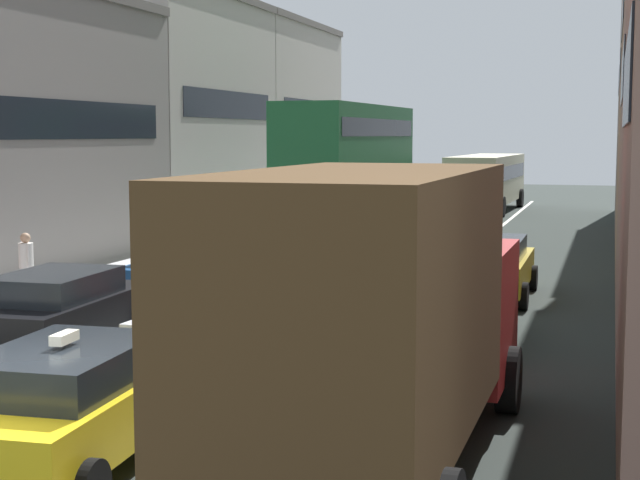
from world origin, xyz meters
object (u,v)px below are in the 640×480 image
hatchback_centre_lane_third (327,271)px  pedestrian_near_kerb (26,263)px  coupe_centre_lane_fourth (382,244)px  bus_mid_queue_primary (349,165)px  sedan_centre_lane_second (229,318)px  sedan_right_lane_behind_truck (446,302)px  wagon_left_lane_second (60,309)px  sedan_left_lane_third (190,269)px  wagon_right_lane_far (490,266)px  bus_far_queue_secondary (487,178)px  removalist_box_truck (377,307)px  taxi_centre_lane_front (72,401)px

hatchback_centre_lane_third → pedestrian_near_kerb: pedestrian_near_kerb is taller
coupe_centre_lane_fourth → bus_mid_queue_primary: size_ratio=0.41×
sedan_centre_lane_second → sedan_right_lane_behind_truck: size_ratio=1.01×
sedan_centre_lane_second → pedestrian_near_kerb: 8.09m
hatchback_centre_lane_third → wagon_left_lane_second: bearing=149.6°
hatchback_centre_lane_third → pedestrian_near_kerb: (-6.88, -1.77, 0.15)m
hatchback_centre_lane_third → sedan_right_lane_behind_truck: same height
hatchback_centre_lane_third → sedan_left_lane_third: bearing=98.4°
sedan_centre_lane_second → bus_mid_queue_primary: 20.31m
bus_mid_queue_primary → pedestrian_near_kerb: bearing=168.6°
sedan_left_lane_third → coupe_centre_lane_fourth: (3.16, 6.33, 0.00)m
wagon_left_lane_second → hatchback_centre_lane_third: 6.91m
sedan_centre_lane_second → pedestrian_near_kerb: pedestrian_near_kerb is taller
pedestrian_near_kerb → bus_mid_queue_primary: bearing=24.2°
hatchback_centre_lane_third → wagon_right_lane_far: (3.52, 2.05, 0.00)m
wagon_right_lane_far → bus_far_queue_secondary: 26.85m
wagon_right_lane_far → wagon_left_lane_second: bearing=139.9°
sedan_centre_lane_second → sedan_right_lane_behind_truck: 4.27m
bus_mid_queue_primary → bus_far_queue_secondary: bus_mid_queue_primary is taller
sedan_centre_lane_second → wagon_right_lane_far: bearing=-21.2°
pedestrian_near_kerb → sedan_right_lane_behind_truck: bearing=-61.7°
removalist_box_truck → bus_mid_queue_primary: bearing=16.5°
pedestrian_near_kerb → sedan_left_lane_third: bearing=-35.3°
sedan_left_lane_third → sedan_right_lane_behind_truck: size_ratio=1.01×
hatchback_centre_lane_third → sedan_left_lane_third: 3.26m
sedan_left_lane_third → taxi_centre_lane_front: bearing=-159.7°
hatchback_centre_lane_third → pedestrian_near_kerb: bearing=102.2°
hatchback_centre_lane_third → sedan_left_lane_third: size_ratio=1.00×
sedan_left_lane_third → pedestrian_near_kerb: (-3.68, -1.17, 0.15)m
removalist_box_truck → hatchback_centre_lane_third: (-3.75, 10.58, -1.18)m
wagon_left_lane_second → bus_mid_queue_primary: (-0.02, 20.02, 2.03)m
sedan_centre_lane_second → pedestrian_near_kerb: size_ratio=2.63×
hatchback_centre_lane_third → wagon_right_lane_far: size_ratio=1.01×
sedan_right_lane_behind_truck → coupe_centre_lane_fourth: bearing=19.6°
removalist_box_truck → pedestrian_near_kerb: removalist_box_truck is taller
removalist_box_truck → sedan_left_lane_third: size_ratio=1.76×
sedan_left_lane_third → bus_mid_queue_primary: bearing=3.0°
wagon_right_lane_far → removalist_box_truck: bearing=-179.3°
hatchback_centre_lane_third → wagon_right_lane_far: 4.07m
sedan_centre_lane_second → sedan_right_lane_behind_truck: same height
taxi_centre_lane_front → pedestrian_near_kerb: bearing=33.1°
bus_far_queue_secondary → removalist_box_truck: bearing=-172.6°
taxi_centre_lane_front → bus_mid_queue_primary: bearing=4.6°
wagon_left_lane_second → coupe_centre_lane_fourth: (3.22, 11.82, 0.00)m
bus_far_queue_secondary → sedan_right_lane_behind_truck: bearing=-172.1°
removalist_box_truck → wagon_right_lane_far: removalist_box_truck is taller
removalist_box_truck → pedestrian_near_kerb: (-10.63, 8.80, -1.03)m
sedan_left_lane_third → sedan_right_lane_behind_truck: (6.55, -2.75, 0.00)m
taxi_centre_lane_front → hatchback_centre_lane_third: size_ratio=1.01×
sedan_centre_lane_second → wagon_left_lane_second: 3.27m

